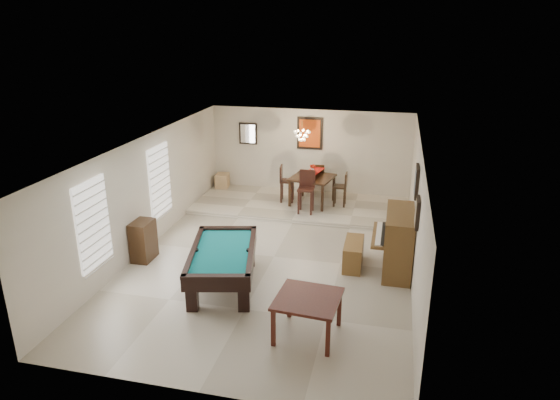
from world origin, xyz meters
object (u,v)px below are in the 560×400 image
at_px(piano_bench, 353,254).
at_px(dining_table, 312,188).
at_px(pool_table, 223,268).
at_px(chandelier, 302,132).
at_px(apothecary_chest, 143,241).
at_px(flower_vase, 313,168).
at_px(dining_chair_north, 318,179).
at_px(corner_bench, 222,181).
at_px(upright_piano, 391,241).
at_px(dining_chair_south, 306,192).
at_px(dining_chair_west, 287,184).
at_px(square_table, 308,316).
at_px(dining_chair_east, 340,189).

height_order(piano_bench, dining_table, dining_table).
distance_m(pool_table, chandelier, 5.07).
relative_size(pool_table, piano_bench, 2.28).
distance_m(pool_table, apothecary_chest, 2.23).
bearing_deg(flower_vase, dining_chair_north, 86.59).
xyz_separation_m(apothecary_chest, corner_bench, (0.09, 4.94, -0.12)).
bearing_deg(apothecary_chest, pool_table, -18.90).
relative_size(dining_chair_north, corner_bench, 2.09).
xyz_separation_m(piano_bench, chandelier, (-1.77, 3.22, 1.92)).
distance_m(pool_table, upright_piano, 3.55).
bearing_deg(apothecary_chest, flower_vase, 53.29).
xyz_separation_m(dining_table, dining_chair_north, (0.04, 0.74, 0.03)).
bearing_deg(dining_chair_south, corner_bench, 150.25).
height_order(apothecary_chest, flower_vase, flower_vase).
bearing_deg(chandelier, dining_table, 27.70).
bearing_deg(dining_chair_west, square_table, -171.70).
relative_size(pool_table, dining_chair_south, 1.98).
relative_size(dining_table, dining_chair_north, 1.13).
bearing_deg(dining_chair_east, dining_table, -89.94).
bearing_deg(piano_bench, dining_chair_north, 109.32).
xyz_separation_m(dining_chair_east, chandelier, (-1.07, -0.16, 1.60)).
bearing_deg(corner_bench, upright_piano, -38.59).
bearing_deg(piano_bench, pool_table, -149.12).
relative_size(dining_table, chandelier, 1.84).
bearing_deg(dining_chair_east, square_table, 0.84).
height_order(piano_bench, flower_vase, flower_vase).
height_order(flower_vase, chandelier, chandelier).
bearing_deg(flower_vase, piano_bench, -66.25).
bearing_deg(chandelier, pool_table, -98.18).
xyz_separation_m(square_table, dining_chair_north, (-0.93, 6.85, 0.25)).
distance_m(upright_piano, apothecary_chest, 5.38).
height_order(dining_table, dining_chair_north, dining_chair_north).
bearing_deg(chandelier, piano_bench, -61.18).
height_order(dining_table, dining_chair_east, dining_chair_east).
distance_m(square_table, dining_chair_west, 6.37).
distance_m(flower_vase, dining_chair_south, 0.88).
distance_m(dining_chair_north, corner_bench, 3.03).
distance_m(apothecary_chest, chandelier, 5.15).
distance_m(square_table, apothecary_chest, 4.51).
height_order(dining_table, dining_chair_west, dining_chair_west).
bearing_deg(apothecary_chest, dining_chair_east, 46.99).
distance_m(dining_chair_west, dining_chair_east, 1.51).
height_order(piano_bench, dining_chair_west, dining_chair_west).
bearing_deg(corner_bench, pool_table, -70.42).
xyz_separation_m(square_table, dining_chair_south, (-1.01, 5.36, 0.33)).
bearing_deg(corner_bench, dining_chair_east, -12.12).
bearing_deg(dining_chair_east, corner_bench, -103.04).
distance_m(upright_piano, corner_bench, 6.70).
height_order(apothecary_chest, dining_chair_west, dining_chair_west).
bearing_deg(piano_bench, corner_bench, 136.75).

